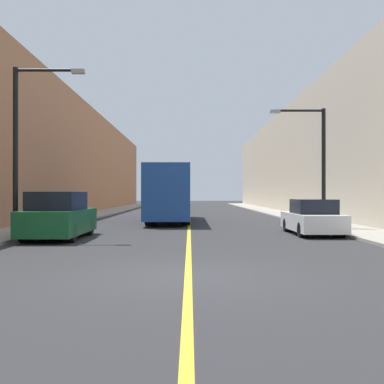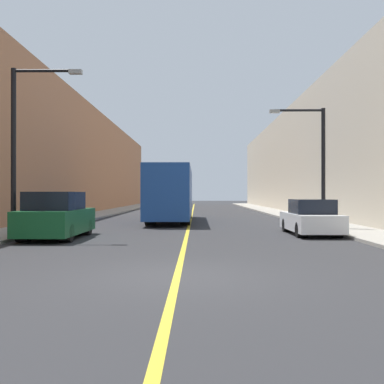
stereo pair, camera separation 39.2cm
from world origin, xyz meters
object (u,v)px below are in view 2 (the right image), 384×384
bus (171,193)px  street_lamp_left (21,138)px  car_right_near (311,219)px  street_lamp_right (317,157)px  parked_suv_left (56,217)px

bus → street_lamp_left: 12.60m
bus → car_right_near: size_ratio=2.55×
bus → street_lamp_right: street_lamp_right is taller
car_right_near → street_lamp_right: bearing=69.8°
parked_suv_left → car_right_near: size_ratio=1.03×
bus → street_lamp_right: 10.06m
parked_suv_left → street_lamp_left: 3.35m
parked_suv_left → bus: bearing=70.1°
street_lamp_left → street_lamp_right: bearing=21.0°
car_right_near → parked_suv_left: bearing=-170.5°
car_right_near → street_lamp_left: street_lamp_left is taller
street_lamp_left → car_right_near: bearing=10.3°
bus → car_right_near: bearing=-54.2°
car_right_near → street_lamp_right: street_lamp_right is taller
bus → car_right_near: 11.31m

